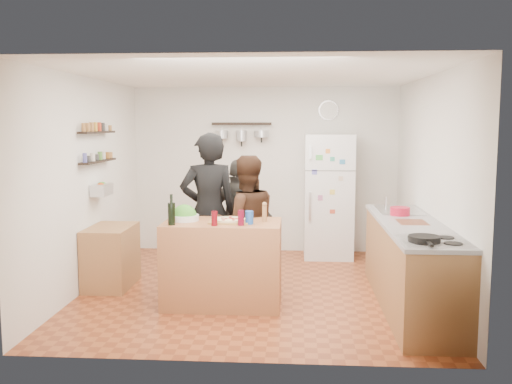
# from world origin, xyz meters

# --- Properties ---
(room_shell) EXTENTS (4.20, 4.20, 4.20)m
(room_shell) POSITION_xyz_m (0.00, 0.39, 1.25)
(room_shell) COLOR brown
(room_shell) RESTS_ON ground
(prep_island) EXTENTS (1.25, 0.72, 0.91)m
(prep_island) POSITION_xyz_m (-0.31, -0.60, 0.46)
(prep_island) COLOR #A3613B
(prep_island) RESTS_ON floor
(pizza_board) EXTENTS (0.42, 0.34, 0.02)m
(pizza_board) POSITION_xyz_m (-0.23, -0.62, 0.92)
(pizza_board) COLOR olive
(pizza_board) RESTS_ON prep_island
(pizza) EXTENTS (0.34, 0.34, 0.02)m
(pizza) POSITION_xyz_m (-0.23, -0.62, 0.94)
(pizza) COLOR #CEB888
(pizza) RESTS_ON pizza_board
(salad_bowl) EXTENTS (0.32, 0.32, 0.06)m
(salad_bowl) POSITION_xyz_m (-0.73, -0.55, 0.94)
(salad_bowl) COLOR silver
(salad_bowl) RESTS_ON prep_island
(wine_bottle) EXTENTS (0.08, 0.08, 0.23)m
(wine_bottle) POSITION_xyz_m (-0.81, -0.82, 1.03)
(wine_bottle) COLOR black
(wine_bottle) RESTS_ON prep_island
(wine_glass_near) EXTENTS (0.06, 0.06, 0.15)m
(wine_glass_near) POSITION_xyz_m (-0.36, -0.84, 0.99)
(wine_glass_near) COLOR #5B070F
(wine_glass_near) RESTS_ON prep_island
(wine_glass_far) EXTENTS (0.07, 0.07, 0.16)m
(wine_glass_far) POSITION_xyz_m (-0.09, -0.80, 0.99)
(wine_glass_far) COLOR #58071B
(wine_glass_far) RESTS_ON prep_island
(pepper_mill) EXTENTS (0.05, 0.05, 0.17)m
(pepper_mill) POSITION_xyz_m (0.14, -0.55, 0.99)
(pepper_mill) COLOR olive
(pepper_mill) RESTS_ON prep_island
(salt_canister) EXTENTS (0.09, 0.09, 0.14)m
(salt_canister) POSITION_xyz_m (-0.01, -0.72, 0.98)
(salt_canister) COLOR #1C489A
(salt_canister) RESTS_ON prep_island
(person_left) EXTENTS (0.77, 0.62, 1.85)m
(person_left) POSITION_xyz_m (-0.55, 0.02, 0.93)
(person_left) COLOR black
(person_left) RESTS_ON floor
(person_center) EXTENTS (0.92, 0.80, 1.59)m
(person_center) POSITION_xyz_m (-0.11, -0.09, 0.80)
(person_center) COLOR black
(person_center) RESTS_ON floor
(person_back) EXTENTS (0.95, 0.56, 1.52)m
(person_back) POSITION_xyz_m (-0.23, 0.43, 0.76)
(person_back) COLOR #292724
(person_back) RESTS_ON floor
(counter_run) EXTENTS (0.63, 2.63, 0.90)m
(counter_run) POSITION_xyz_m (1.70, -0.55, 0.45)
(counter_run) COLOR #9E7042
(counter_run) RESTS_ON floor
(stove_top) EXTENTS (0.60, 0.62, 0.02)m
(stove_top) POSITION_xyz_m (1.70, -1.50, 0.91)
(stove_top) COLOR white
(stove_top) RESTS_ON counter_run
(skillet) EXTENTS (0.28, 0.28, 0.05)m
(skillet) POSITION_xyz_m (1.60, -1.55, 0.95)
(skillet) COLOR black
(skillet) RESTS_ON stove_top
(sink) EXTENTS (0.50, 0.80, 0.03)m
(sink) POSITION_xyz_m (1.70, 0.30, 0.92)
(sink) COLOR silver
(sink) RESTS_ON counter_run
(cutting_board) EXTENTS (0.30, 0.40, 0.02)m
(cutting_board) POSITION_xyz_m (1.70, -0.53, 0.91)
(cutting_board) COLOR brown
(cutting_board) RESTS_ON counter_run
(red_bowl) EXTENTS (0.22, 0.22, 0.09)m
(red_bowl) POSITION_xyz_m (1.65, -0.09, 0.97)
(red_bowl) COLOR red
(red_bowl) RESTS_ON counter_run
(fridge) EXTENTS (0.70, 0.68, 1.80)m
(fridge) POSITION_xyz_m (0.95, 1.75, 0.90)
(fridge) COLOR white
(fridge) RESTS_ON floor
(wall_clock) EXTENTS (0.30, 0.03, 0.30)m
(wall_clock) POSITION_xyz_m (0.95, 2.08, 2.15)
(wall_clock) COLOR silver
(wall_clock) RESTS_ON back_wall
(spice_shelf_lower) EXTENTS (0.12, 1.00, 0.02)m
(spice_shelf_lower) POSITION_xyz_m (-1.93, 0.20, 1.50)
(spice_shelf_lower) COLOR black
(spice_shelf_lower) RESTS_ON left_wall
(spice_shelf_upper) EXTENTS (0.12, 1.00, 0.02)m
(spice_shelf_upper) POSITION_xyz_m (-1.93, 0.20, 1.85)
(spice_shelf_upper) COLOR black
(spice_shelf_upper) RESTS_ON left_wall
(produce_basket) EXTENTS (0.18, 0.35, 0.14)m
(produce_basket) POSITION_xyz_m (-1.90, 0.20, 1.15)
(produce_basket) COLOR silver
(produce_basket) RESTS_ON left_wall
(side_table) EXTENTS (0.50, 0.80, 0.73)m
(side_table) POSITION_xyz_m (-1.74, -0.00, 0.36)
(side_table) COLOR #A87346
(side_table) RESTS_ON floor
(pot_rack) EXTENTS (0.90, 0.04, 0.04)m
(pot_rack) POSITION_xyz_m (-0.35, 2.00, 1.95)
(pot_rack) COLOR black
(pot_rack) RESTS_ON back_wall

